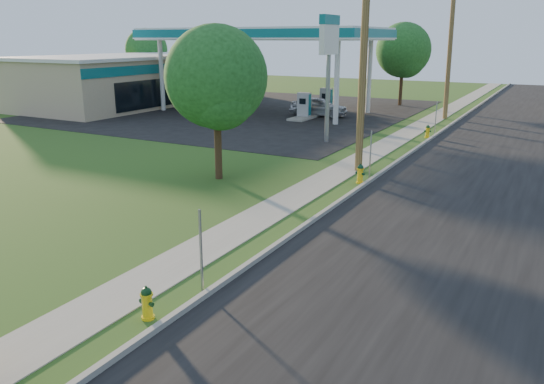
# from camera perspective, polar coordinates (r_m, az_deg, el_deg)

# --- Properties ---
(road) EXTENTS (8.00, 120.00, 0.02)m
(road) POSITION_cam_1_polar(r_m,az_deg,el_deg) (16.07, 17.85, -5.19)
(road) COLOR black
(road) RESTS_ON ground
(curb) EXTENTS (0.15, 120.00, 0.15)m
(curb) POSITION_cam_1_polar(r_m,az_deg,el_deg) (17.15, 4.70, -2.84)
(curb) COLOR gray
(curb) RESTS_ON ground
(sidewalk) EXTENTS (1.50, 120.00, 0.03)m
(sidewalk) POSITION_cam_1_polar(r_m,az_deg,el_deg) (17.91, -0.41, -2.15)
(sidewalk) COLOR gray
(sidewalk) RESTS_ON ground
(forecourt) EXTENTS (26.00, 28.00, 0.02)m
(forecourt) POSITION_cam_1_polar(r_m,az_deg,el_deg) (43.82, -3.19, 8.80)
(forecourt) COLOR black
(forecourt) RESTS_ON ground
(utility_pole_mid) EXTENTS (1.40, 0.32, 9.80)m
(utility_pole_mid) POSITION_cam_1_polar(r_m,az_deg,el_deg) (23.14, 9.82, 14.25)
(utility_pole_mid) COLOR brown
(utility_pole_mid) RESTS_ON ground
(utility_pole_far) EXTENTS (1.40, 0.32, 9.50)m
(utility_pole_far) POSITION_cam_1_polar(r_m,az_deg,el_deg) (40.56, 18.57, 14.21)
(utility_pole_far) COLOR brown
(utility_pole_far) RESTS_ON ground
(sign_post_near) EXTENTS (0.05, 0.04, 2.00)m
(sign_post_near) POSITION_cam_1_polar(r_m,az_deg,el_deg) (12.24, -7.65, -6.32)
(sign_post_near) COLOR gray
(sign_post_near) RESTS_ON ground
(sign_post_mid) EXTENTS (0.05, 0.04, 2.00)m
(sign_post_mid) POSITION_cam_1_polar(r_m,az_deg,el_deg) (22.40, 10.53, 3.94)
(sign_post_mid) COLOR gray
(sign_post_mid) RESTS_ON ground
(sign_post_far) EXTENTS (0.05, 0.04, 2.00)m
(sign_post_far) POSITION_cam_1_polar(r_m,az_deg,el_deg) (34.04, 17.21, 7.64)
(sign_post_far) COLOR gray
(sign_post_far) RESTS_ON ground
(gas_canopy) EXTENTS (18.18, 9.18, 6.40)m
(gas_canopy) POSITION_cam_1_polar(r_m,az_deg,el_deg) (42.43, -0.92, 16.55)
(gas_canopy) COLOR silver
(gas_canopy) RESTS_ON ground
(fuel_pump_nw) EXTENTS (1.20, 3.20, 1.90)m
(fuel_pump_nw) POSITION_cam_1_polar(r_m,az_deg,el_deg) (43.49, -7.45, 9.58)
(fuel_pump_nw) COLOR gray
(fuel_pump_nw) RESTS_ON ground
(fuel_pump_ne) EXTENTS (1.20, 3.20, 1.90)m
(fuel_pump_ne) POSITION_cam_1_polar(r_m,az_deg,el_deg) (38.88, 3.46, 8.90)
(fuel_pump_ne) COLOR gray
(fuel_pump_ne) RESTS_ON ground
(fuel_pump_sw) EXTENTS (1.20, 3.20, 1.90)m
(fuel_pump_sw) POSITION_cam_1_polar(r_m,az_deg,el_deg) (46.75, -4.52, 10.12)
(fuel_pump_sw) COLOR gray
(fuel_pump_sw) RESTS_ON ground
(fuel_pump_se) EXTENTS (1.20, 3.20, 1.90)m
(fuel_pump_se) POSITION_cam_1_polar(r_m,az_deg,el_deg) (42.50, 5.82, 9.48)
(fuel_pump_se) COLOR gray
(fuel_pump_se) RESTS_ON ground
(convenience_store) EXTENTS (10.40, 22.40, 4.25)m
(convenience_store) POSITION_cam_1_polar(r_m,az_deg,el_deg) (50.28, -14.13, 11.73)
(convenience_store) COLOR tan
(convenience_store) RESTS_ON ground
(price_pylon) EXTENTS (0.34, 2.04, 6.85)m
(price_pylon) POSITION_cam_1_polar(r_m,az_deg,el_deg) (29.67, 6.17, 15.70)
(price_pylon) COLOR gray
(price_pylon) RESTS_ON ground
(tree_verge) EXTENTS (4.11, 4.11, 6.23)m
(tree_verge) POSITION_cam_1_polar(r_m,az_deg,el_deg) (21.55, -5.92, 11.76)
(tree_verge) COLOR #342412
(tree_verge) RESTS_ON ground
(tree_lot) EXTENTS (4.61, 4.61, 6.99)m
(tree_lot) POSITION_cam_1_polar(r_m,az_deg,el_deg) (47.75, 14.02, 14.38)
(tree_lot) COLOR #342412
(tree_lot) RESTS_ON ground
(tree_back) EXTENTS (4.43, 4.43, 6.71)m
(tree_back) POSITION_cam_1_polar(r_m,az_deg,el_deg) (59.68, -13.32, 14.53)
(tree_back) COLOR #342412
(tree_back) RESTS_ON ground
(hydrant_near) EXTENTS (0.39, 0.35, 0.75)m
(hydrant_near) POSITION_cam_1_polar(r_m,az_deg,el_deg) (11.56, -13.31, -11.53)
(hydrant_near) COLOR yellow
(hydrant_near) RESTS_ON ground
(hydrant_mid) EXTENTS (0.42, 0.37, 0.81)m
(hydrant_mid) POSITION_cam_1_polar(r_m,az_deg,el_deg) (21.69, 9.46, 1.96)
(hydrant_mid) COLOR yellow
(hydrant_mid) RESTS_ON ground
(hydrant_far) EXTENTS (0.40, 0.36, 0.78)m
(hydrant_far) POSITION_cam_1_polar(r_m,az_deg,el_deg) (32.68, 16.39, 6.27)
(hydrant_far) COLOR yellow
(hydrant_far) RESTS_ON ground
(car_silver) EXTENTS (4.46, 2.20, 1.46)m
(car_silver) POSITION_cam_1_polar(r_m,az_deg,el_deg) (40.26, 5.05, 9.14)
(car_silver) COLOR #B0B3B8
(car_silver) RESTS_ON ground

